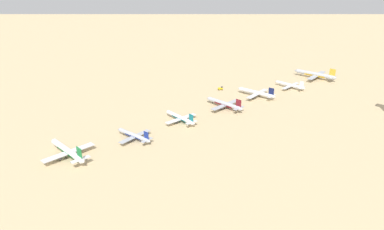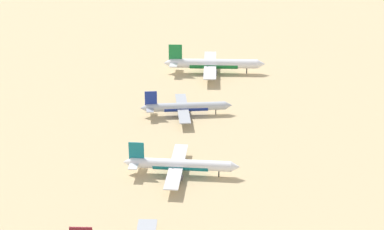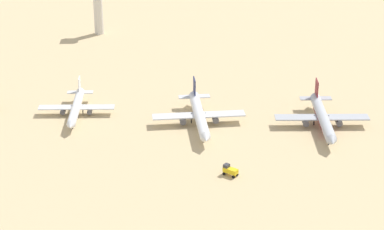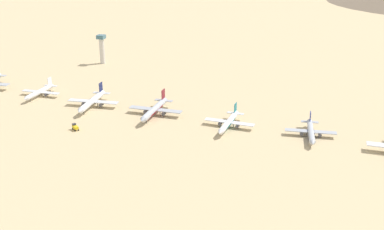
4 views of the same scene
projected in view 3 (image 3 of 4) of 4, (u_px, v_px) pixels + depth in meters
The scene contains 6 objects.
ground_plane at pixel (321, 126), 306.54m from camera, with size 1838.52×1838.52×0.00m, color tan.
parked_jet_1 at pixel (76, 107), 314.51m from camera, with size 38.47×31.21×11.11m.
parked_jet_2 at pixel (199, 115), 305.88m from camera, with size 45.95×37.34×13.25m.
parked_jet_3 at pixel (323, 117), 303.79m from camera, with size 46.16×37.46×13.32m.
service_truck at pixel (230, 170), 269.49m from camera, with size 5.20×5.61×3.90m.
control_tower at pixel (98, 5), 404.95m from camera, with size 7.20×7.20×27.70m.
Camera 3 is at (273.85, -65.20, 131.91)m, focal length 72.14 mm.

